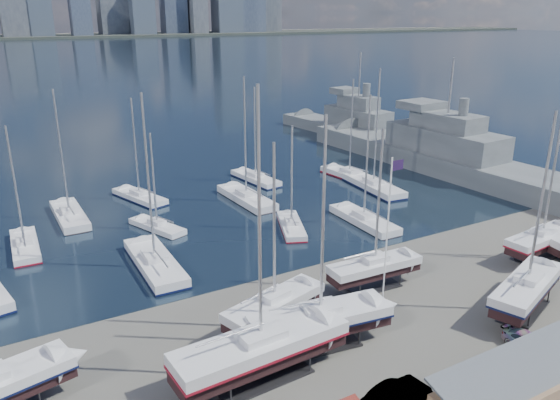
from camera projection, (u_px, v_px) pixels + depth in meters
ground at (372, 315)px, 43.89m from camera, size 1400.00×1400.00×0.00m
water at (13, 58)px, 298.40m from camera, size 1400.00×600.00×0.40m
sailboat_cradle_1 at (261, 348)px, 35.69m from camera, size 12.30×4.03×19.34m
sailboat_cradle_2 at (274, 305)px, 41.50m from camera, size 9.25×4.88×14.65m
sailboat_cradle_3 at (320, 320)px, 39.25m from camera, size 10.86×4.33×16.99m
sailboat_cradle_4 at (375, 267)px, 47.74m from camera, size 8.76×2.83×14.27m
sailboat_cradle_5 at (527, 288)px, 43.94m from camera, size 10.51×6.06×16.36m
sailboat_cradle_6 at (542, 239)px, 53.61m from camera, size 9.36×3.42×14.90m
sailboat_moored_1 at (25, 247)px, 55.92m from camera, size 2.92×9.12×13.49m
sailboat_moored_2 at (70, 217)px, 64.18m from camera, size 2.97×10.55×15.93m
sailboat_moored_3 at (155, 265)px, 51.95m from camera, size 3.57×11.72×17.39m
sailboat_moored_4 at (157, 227)px, 61.11m from camera, size 4.70×7.91×11.54m
sailboat_moored_5 at (140, 198)px, 70.85m from camera, size 5.21×9.60×13.83m
sailboat_moored_6 at (291, 227)px, 61.23m from camera, size 5.28×8.51×12.34m
sailboat_moored_7 at (246, 199)px, 70.24m from camera, size 3.47×11.13×16.66m
sailboat_moored_8 at (256, 179)px, 78.71m from camera, size 3.78×9.70×14.13m
sailboat_moored_9 at (364, 221)px, 62.88m from camera, size 3.14×10.33×15.48m
sailboat_moored_10 at (373, 187)px, 75.10m from camera, size 4.21×11.66×17.07m
sailboat_moored_11 at (349, 176)px, 80.30m from camera, size 3.91×10.31×15.04m
naval_ship_east at (443, 160)px, 83.73m from camera, size 11.60×53.82×18.81m
naval_ship_west at (357, 130)px, 105.49m from camera, size 10.54×40.35×17.59m
car_b at (396, 397)px, 33.34m from camera, size 5.15×2.36×1.64m
car_c at (535, 370)px, 36.13m from camera, size 3.76×5.21×1.32m
car_d at (531, 345)px, 38.88m from camera, size 1.95×4.46×1.27m
flagpole at (389, 227)px, 41.63m from camera, size 1.15×0.12×13.05m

